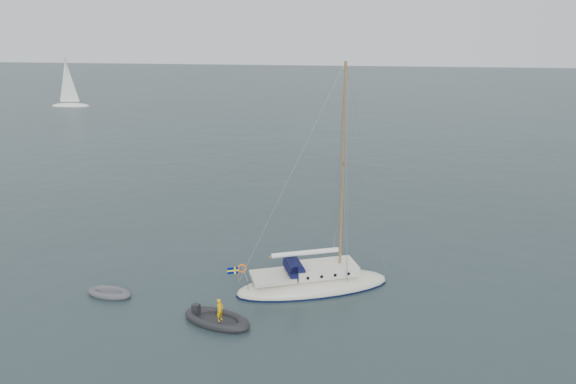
# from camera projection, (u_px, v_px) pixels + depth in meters

# --- Properties ---
(ground) EXTENTS (300.00, 300.00, 0.00)m
(ground) POSITION_uv_depth(u_px,v_px,m) (297.00, 286.00, 29.85)
(ground) COLOR black
(ground) RESTS_ON ground
(sailboat) EXTENTS (8.59, 2.58, 12.23)m
(sailboat) POSITION_uv_depth(u_px,v_px,m) (313.00, 272.00, 29.27)
(sailboat) COLOR beige
(sailboat) RESTS_ON ground
(dinghy) EXTENTS (2.44, 1.10, 0.35)m
(dinghy) POSITION_uv_depth(u_px,v_px,m) (109.00, 293.00, 28.74)
(dinghy) COLOR #4C4B51
(dinghy) RESTS_ON ground
(rib) EXTENTS (3.48, 1.58, 1.29)m
(rib) POSITION_uv_depth(u_px,v_px,m) (217.00, 319.00, 26.13)
(rib) COLOR black
(rib) RESTS_ON ground
(distant_yacht_c) EXTENTS (6.20, 3.31, 8.22)m
(distant_yacht_c) POSITION_uv_depth(u_px,v_px,m) (68.00, 85.00, 90.59)
(distant_yacht_c) COLOR white
(distant_yacht_c) RESTS_ON ground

